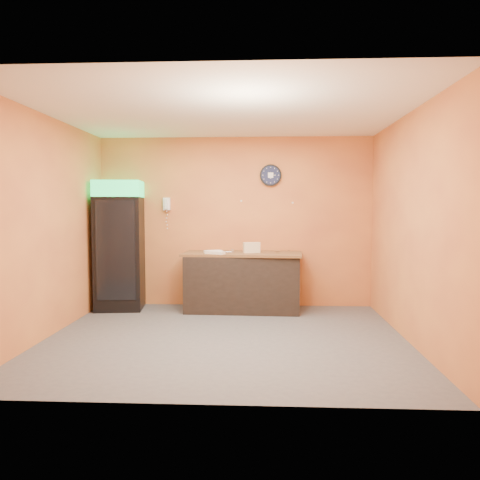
{
  "coord_description": "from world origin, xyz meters",
  "views": [
    {
      "loc": [
        0.48,
        -5.77,
        1.64
      ],
      "look_at": [
        0.15,
        0.6,
        1.2
      ],
      "focal_mm": 35.0,
      "sensor_mm": 36.0,
      "label": 1
    }
  ],
  "objects": [
    {
      "name": "beverage_cooler",
      "position": [
        -1.86,
        1.6,
        1.01
      ],
      "size": [
        0.81,
        0.81,
        2.06
      ],
      "rotation": [
        0.0,
        0.0,
        0.12
      ],
      "color": "black",
      "rests_on": "floor"
    },
    {
      "name": "back_wall",
      "position": [
        0.0,
        2.0,
        1.4
      ],
      "size": [
        4.5,
        0.02,
        2.8
      ],
      "primitive_type": "cube",
      "color": "orange",
      "rests_on": "floor"
    },
    {
      "name": "butcher_paper",
      "position": [
        0.14,
        1.61,
        0.91
      ],
      "size": [
        1.91,
        0.93,
        0.04
      ],
      "primitive_type": "cube",
      "rotation": [
        0.0,
        0.0,
        -0.07
      ],
      "color": "brown",
      "rests_on": "prep_counter"
    },
    {
      "name": "floor",
      "position": [
        0.0,
        0.0,
        0.0
      ],
      "size": [
        4.5,
        4.5,
        0.0
      ],
      "primitive_type": "plane",
      "color": "#47474C",
      "rests_on": "ground"
    },
    {
      "name": "wrapped_sandwich_right",
      "position": [
        -0.33,
        1.56,
        0.95
      ],
      "size": [
        0.29,
        0.23,
        0.04
      ],
      "primitive_type": "cube",
      "rotation": [
        0.0,
        0.0,
        0.51
      ],
      "color": "white",
      "rests_on": "butcher_paper"
    },
    {
      "name": "ceiling",
      "position": [
        0.0,
        0.0,
        2.8
      ],
      "size": [
        4.5,
        4.0,
        0.02
      ],
      "primitive_type": "cube",
      "color": "white",
      "rests_on": "back_wall"
    },
    {
      "name": "wall_phone",
      "position": [
        -1.14,
        1.95,
        1.7
      ],
      "size": [
        0.11,
        0.1,
        0.21
      ],
      "color": "white",
      "rests_on": "back_wall"
    },
    {
      "name": "right_wall",
      "position": [
        2.25,
        0.0,
        1.4
      ],
      "size": [
        0.02,
        4.0,
        2.8
      ],
      "primitive_type": "cube",
      "color": "orange",
      "rests_on": "floor"
    },
    {
      "name": "kitchen_tool",
      "position": [
        -0.02,
        1.6,
        0.95
      ],
      "size": [
        0.05,
        0.05,
        0.05
      ],
      "primitive_type": "cylinder",
      "color": "silver",
      "rests_on": "butcher_paper"
    },
    {
      "name": "left_wall",
      "position": [
        -2.25,
        0.0,
        1.4
      ],
      "size": [
        0.02,
        4.0,
        2.8
      ],
      "primitive_type": "cube",
      "color": "orange",
      "rests_on": "floor"
    },
    {
      "name": "wrapped_sandwich_left",
      "position": [
        -0.31,
        1.5,
        0.95
      ],
      "size": [
        0.28,
        0.13,
        0.04
      ],
      "primitive_type": "cube",
      "rotation": [
        0.0,
        0.0,
        0.09
      ],
      "color": "white",
      "rests_on": "butcher_paper"
    },
    {
      "name": "sub_roll_stack",
      "position": [
        0.29,
        1.55,
        1.01
      ],
      "size": [
        0.28,
        0.16,
        0.17
      ],
      "rotation": [
        0.0,
        0.0,
        0.31
      ],
      "color": "beige",
      "rests_on": "butcher_paper"
    },
    {
      "name": "wall_clock",
      "position": [
        0.58,
        1.97,
        2.17
      ],
      "size": [
        0.36,
        0.06,
        0.36
      ],
      "color": "black",
      "rests_on": "back_wall"
    },
    {
      "name": "prep_counter",
      "position": [
        0.14,
        1.61,
        0.44
      ],
      "size": [
        1.8,
        0.84,
        0.89
      ],
      "primitive_type": "cube",
      "rotation": [
        0.0,
        0.0,
        -0.03
      ],
      "color": "black",
      "rests_on": "floor"
    },
    {
      "name": "wrapped_sandwich_mid",
      "position": [
        -0.27,
        1.35,
        0.95
      ],
      "size": [
        0.33,
        0.26,
        0.04
      ],
      "primitive_type": "cube",
      "rotation": [
        0.0,
        0.0,
        -0.51
      ],
      "color": "white",
      "rests_on": "butcher_paper"
    }
  ]
}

